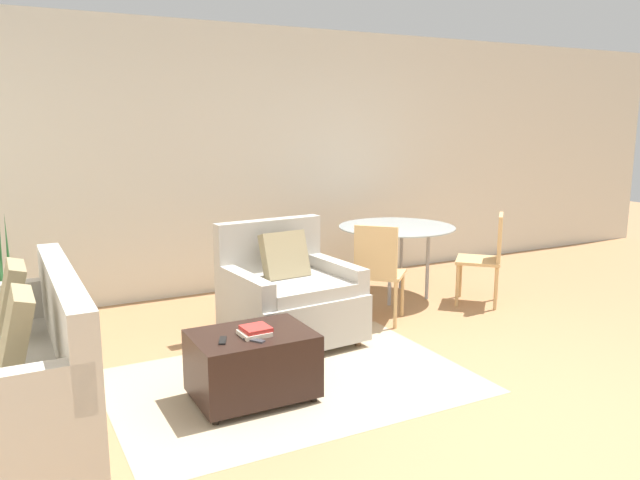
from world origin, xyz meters
TOP-DOWN VIEW (x-y plane):
  - ground_plane at (0.00, 0.00)m, footprint 20.00×20.00m
  - wall_back at (0.00, 3.27)m, footprint 12.00×0.06m
  - area_rug at (-0.91, 0.77)m, footprint 2.44×1.69m
  - couch at (-2.63, 0.86)m, footprint 0.84×1.82m
  - armchair at (-0.57, 1.53)m, footprint 1.03×0.96m
  - ottoman at (-1.25, 0.65)m, footprint 0.76×0.55m
  - book_stack at (-1.24, 0.60)m, footprint 0.19×0.18m
  - tv_remote_primary at (-1.46, 0.59)m, footprint 0.09×0.14m
  - tv_remote_secondary at (-1.29, 0.51)m, footprint 0.11×0.14m
  - potted_plant at (-2.67, 2.33)m, footprint 0.39×0.39m
  - dining_table at (0.95, 2.20)m, footprint 1.17×1.17m
  - dining_chair_near_left at (0.31, 1.56)m, footprint 0.59×0.59m
  - dining_chair_near_right at (1.59, 1.56)m, footprint 0.59×0.59m

SIDE VIEW (x-z plane):
  - ground_plane at x=0.00m, z-range 0.00..0.00m
  - area_rug at x=-0.91m, z-range 0.00..0.01m
  - ottoman at x=-1.25m, z-range 0.02..0.47m
  - potted_plant at x=-2.67m, z-range -0.35..0.91m
  - couch at x=-2.63m, z-range -0.14..0.79m
  - armchair at x=-0.57m, z-range -0.12..0.85m
  - tv_remote_primary at x=-1.46m, z-range 0.45..0.46m
  - tv_remote_secondary at x=-1.29m, z-range 0.45..0.46m
  - book_stack at x=-1.24m, z-range 0.45..0.50m
  - dining_chair_near_left at x=0.31m, z-range 0.07..0.97m
  - dining_chair_near_right at x=1.59m, z-range 0.07..0.97m
  - dining_table at x=0.95m, z-range 0.29..1.03m
  - wall_back at x=0.00m, z-range 0.00..2.75m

